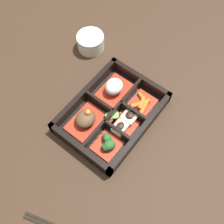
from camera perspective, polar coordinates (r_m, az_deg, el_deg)
ground_plane at (r=0.78m, az=0.00°, el=-0.85°), size 3.00×3.00×0.00m
bento_base at (r=0.77m, az=0.00°, el=-0.68°), size 0.30×0.22×0.01m
bento_rim at (r=0.75m, az=0.14°, el=-0.18°), size 0.30×0.22×0.05m
bowl_stew at (r=0.74m, az=-5.76°, el=-1.60°), size 0.11×0.08×0.05m
bowl_rice at (r=0.79m, az=0.44°, el=5.30°), size 0.11×0.08×0.05m
bowl_greens at (r=0.72m, az=-0.93°, el=-6.96°), size 0.07×0.07×0.03m
bowl_tofu at (r=0.74m, az=2.79°, el=-2.34°), size 0.09×0.07×0.03m
bowl_carrots at (r=0.78m, az=6.51°, el=1.84°), size 0.08×0.07×0.02m
bowl_pickles at (r=0.76m, az=-0.02°, el=-0.80°), size 0.04×0.04×0.01m
tea_cup at (r=0.91m, az=-4.68°, el=15.01°), size 0.09×0.09×0.05m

